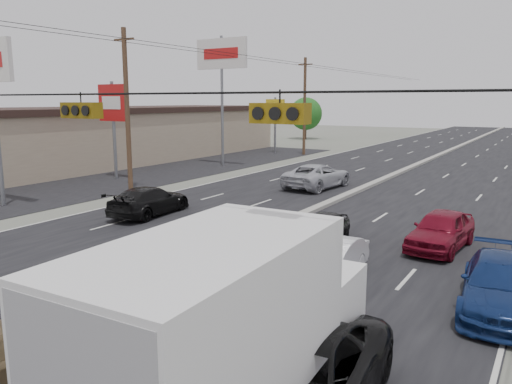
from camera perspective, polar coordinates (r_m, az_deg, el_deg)
ground at (r=14.18m, az=-21.93°, el=-13.92°), size 200.00×200.00×0.00m
road_surface at (r=39.39m, az=15.47°, el=1.78°), size 20.00×160.00×0.02m
center_median at (r=39.38m, az=15.48°, el=1.92°), size 0.50×160.00×0.20m
strip_mall at (r=49.08m, az=-17.02°, el=6.04°), size 12.00×42.00×4.60m
parking_lot at (r=43.03m, az=-8.84°, el=2.74°), size 10.00×42.00×0.02m
utility_pole_left_b at (r=32.27m, az=-14.51°, el=9.11°), size 1.60×0.30×10.00m
utility_pole_left_c at (r=52.84m, az=5.57°, el=9.77°), size 1.60×0.30×10.00m
traffic_signals at (r=11.89m, az=-19.65°, el=9.00°), size 25.00×0.30×0.54m
pole_sign_mid at (r=37.60m, az=-16.04°, el=9.19°), size 2.60×0.25×7.00m
pole_sign_billboard at (r=43.61m, az=-3.95°, el=14.61°), size 5.00×0.25×11.00m
pole_sign_far at (r=54.47m, az=2.21°, el=9.10°), size 2.20×0.25×6.00m
tree_left_far at (r=75.00m, az=5.72°, el=8.89°), size 4.80×4.80×6.12m
box_truck at (r=8.70m, az=-2.91°, el=-15.71°), size 2.71×7.14×3.58m
red_sedan at (r=15.44m, az=-2.80°, el=-8.48°), size 1.62×4.11×1.33m
black_suv at (r=9.49m, az=4.57°, el=-20.71°), size 3.06×5.73×1.53m
queue_car_a at (r=20.02m, az=7.74°, el=-4.25°), size 1.91×3.83×1.25m
queue_car_b at (r=16.32m, az=8.57°, el=-7.68°), size 1.41×3.83×1.25m
queue_car_d at (r=15.29m, az=26.21°, el=-9.59°), size 2.42×5.08×1.43m
queue_car_e at (r=20.51m, az=20.39°, el=-4.12°), size 2.14×4.52×1.49m
oncoming_near at (r=25.49m, az=-12.07°, el=-1.01°), size 2.45×5.09×1.43m
oncoming_far at (r=32.90m, az=7.02°, el=1.81°), size 3.12×5.86×1.57m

